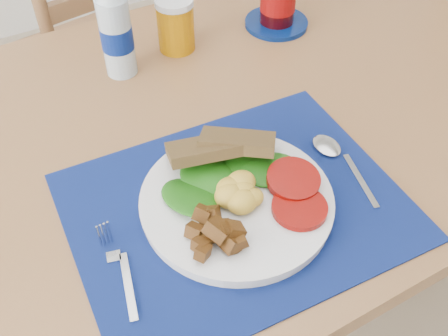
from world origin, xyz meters
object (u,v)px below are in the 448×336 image
object	(u,v)px
jam_on_saucer	(278,2)
chair_far	(95,24)
breakfast_plate	(235,200)
juice_glass	(176,26)
water_bottle	(116,31)

from	to	relation	value
jam_on_saucer	chair_far	bearing A→B (deg)	119.08
chair_far	breakfast_plate	size ratio (longest dim) A/B	3.74
breakfast_plate	jam_on_saucer	distance (m)	0.56
chair_far	juice_glass	xyz separation A→B (m)	(0.05, -0.49, 0.24)
water_bottle	juice_glass	size ratio (longest dim) A/B	2.00
chair_far	jam_on_saucer	xyz separation A→B (m)	(0.29, -0.52, 0.24)
juice_glass	water_bottle	bearing A→B (deg)	-170.63
chair_far	water_bottle	distance (m)	0.59
juice_glass	jam_on_saucer	world-z (taller)	jam_on_saucer
chair_far	breakfast_plate	distance (m)	0.97
breakfast_plate	water_bottle	xyz separation A→B (m)	(-0.01, 0.44, 0.07)
breakfast_plate	juice_glass	distance (m)	0.47
breakfast_plate	juice_glass	bearing A→B (deg)	97.53
chair_far	jam_on_saucer	bearing A→B (deg)	110.57
jam_on_saucer	water_bottle	bearing A→B (deg)	179.14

